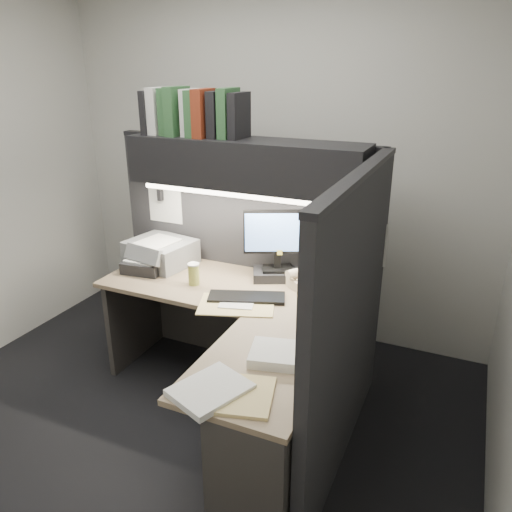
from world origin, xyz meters
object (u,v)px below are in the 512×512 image
object	(u,v)px
monitor	(277,252)
telephone	(312,281)
overhead_shelf	(245,163)
coffee_cup	(194,275)
desk	(238,381)
keyboard	(247,297)
printer	(161,252)
notebook_stack	(145,266)

from	to	relation	value
monitor	telephone	world-z (taller)	monitor
overhead_shelf	coffee_cup	bearing A→B (deg)	-133.33
desk	keyboard	bearing A→B (deg)	108.54
monitor	printer	xyz separation A→B (m)	(-0.87, -0.09, -0.10)
monitor	coffee_cup	size ratio (longest dim) A/B	3.53
overhead_shelf	monitor	bearing A→B (deg)	10.80
coffee_cup	printer	bearing A→B (deg)	151.51
overhead_shelf	keyboard	size ratio (longest dim) A/B	3.29
overhead_shelf	coffee_cup	size ratio (longest dim) A/B	11.40
printer	notebook_stack	xyz separation A→B (m)	(-0.02, -0.17, -0.05)
keyboard	printer	size ratio (longest dim) A/B	1.09
overhead_shelf	telephone	bearing A→B (deg)	-0.99
telephone	printer	world-z (taller)	printer
monitor	notebook_stack	bearing A→B (deg)	171.03
printer	monitor	bearing A→B (deg)	15.36
keyboard	notebook_stack	bearing A→B (deg)	151.95
keyboard	printer	world-z (taller)	printer
desk	notebook_stack	bearing A→B (deg)	151.25
overhead_shelf	notebook_stack	xyz separation A→B (m)	(-0.68, -0.21, -0.73)
overhead_shelf	coffee_cup	xyz separation A→B (m)	(-0.25, -0.27, -0.70)
overhead_shelf	telephone	xyz separation A→B (m)	(0.48, -0.01, -0.72)
overhead_shelf	monitor	xyz separation A→B (m)	(0.21, 0.04, -0.58)
notebook_stack	desk	bearing A→B (deg)	-28.75
keyboard	notebook_stack	world-z (taller)	notebook_stack
desk	keyboard	distance (m)	0.54
desk	monitor	bearing A→B (deg)	96.45
keyboard	notebook_stack	xyz separation A→B (m)	(-0.84, 0.11, 0.03)
monitor	printer	size ratio (longest dim) A/B	1.10
desk	printer	size ratio (longest dim) A/B	3.92
overhead_shelf	monitor	size ratio (longest dim) A/B	3.23
monitor	keyboard	bearing A→B (deg)	-123.10
overhead_shelf	printer	bearing A→B (deg)	-175.83
keyboard	printer	xyz separation A→B (m)	(-0.81, 0.28, 0.08)
desk	coffee_cup	xyz separation A→B (m)	(-0.55, 0.49, 0.35)
overhead_shelf	coffee_cup	world-z (taller)	overhead_shelf
monitor	printer	world-z (taller)	monitor
monitor	coffee_cup	bearing A→B (deg)	-171.33
desk	coffee_cup	bearing A→B (deg)	138.69
desk	overhead_shelf	distance (m)	1.33
telephone	notebook_stack	distance (m)	1.18
monitor	overhead_shelf	bearing A→B (deg)	165.90
printer	desk	bearing A→B (deg)	-26.83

